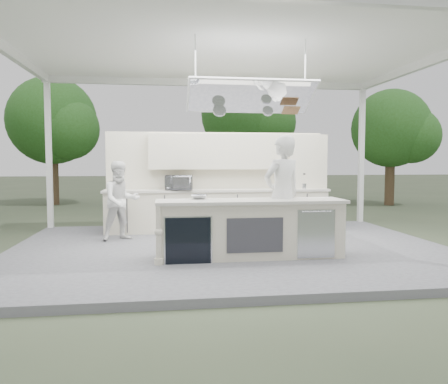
{
  "coord_description": "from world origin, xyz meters",
  "views": [
    {
      "loc": [
        -1.21,
        -7.91,
        1.7
      ],
      "look_at": [
        -0.06,
        0.4,
        1.11
      ],
      "focal_mm": 35.0,
      "sensor_mm": 36.0,
      "label": 1
    }
  ],
  "objects": [
    {
      "name": "toaster_oven",
      "position": [
        -0.88,
        1.7,
        1.23
      ],
      "size": [
        0.63,
        0.46,
        0.32
      ],
      "primitive_type": "imported",
      "rotation": [
        0.0,
        0.0,
        -0.12
      ],
      "color": "#B3B4BA",
      "rests_on": "back_counter"
    },
    {
      "name": "back_counter",
      "position": [
        0.0,
        1.9,
        0.6
      ],
      "size": [
        5.08,
        0.72,
        0.95
      ],
      "color": "beige",
      "rests_on": "stage_deck"
    },
    {
      "name": "bowl_small",
      "position": [
        -0.61,
        -0.65,
        1.11
      ],
      "size": [
        0.31,
        0.31,
        0.08
      ],
      "primitive_type": "imported",
      "rotation": [
        0.0,
        0.0,
        -0.36
      ],
      "color": "#B9BBC1",
      "rests_on": "demo_island"
    },
    {
      "name": "back_wall_unit",
      "position": [
        0.44,
        2.11,
        1.57
      ],
      "size": [
        5.05,
        0.48,
        2.25
      ],
      "color": "beige",
      "rests_on": "stage_deck"
    },
    {
      "name": "bowl_large",
      "position": [
        -0.64,
        -0.65,
        1.1
      ],
      "size": [
        0.29,
        0.29,
        0.07
      ],
      "primitive_type": "imported",
      "rotation": [
        0.0,
        0.0,
        0.06
      ],
      "color": "silver",
      "rests_on": "demo_island"
    },
    {
      "name": "stage_deck",
      "position": [
        0.0,
        0.0,
        0.06
      ],
      "size": [
        8.0,
        6.0,
        0.12
      ],
      "primitive_type": "cube",
      "color": "slate",
      "rests_on": "ground"
    },
    {
      "name": "tent",
      "position": [
        0.0,
        -0.01,
        3.71
      ],
      "size": [
        8.2,
        6.2,
        3.86
      ],
      "color": "white",
      "rests_on": "ground"
    },
    {
      "name": "ground",
      "position": [
        0.0,
        0.0,
        0.0
      ],
      "size": [
        90.0,
        90.0,
        0.0
      ],
      "primitive_type": "plane",
      "color": "#414C34",
      "rests_on": "ground"
    },
    {
      "name": "tree_cluster",
      "position": [
        -0.16,
        9.77,
        3.29
      ],
      "size": [
        19.55,
        9.4,
        5.85
      ],
      "color": "brown",
      "rests_on": "ground"
    },
    {
      "name": "demo_island",
      "position": [
        0.18,
        -0.91,
        0.6
      ],
      "size": [
        3.1,
        0.79,
        0.95
      ],
      "color": "beige",
      "rests_on": "stage_deck"
    },
    {
      "name": "sous_chef",
      "position": [
        -2.07,
        1.0,
        0.91
      ],
      "size": [
        0.95,
        0.86,
        1.59
      ],
      "primitive_type": "imported",
      "rotation": [
        0.0,
        0.0,
        0.42
      ],
      "color": "white",
      "rests_on": "stage_deck"
    },
    {
      "name": "head_chef",
      "position": [
        0.79,
        -0.7,
        1.13
      ],
      "size": [
        0.87,
        0.74,
        2.02
      ],
      "primitive_type": "imported",
      "rotation": [
        0.0,
        0.0,
        3.56
      ],
      "color": "silver",
      "rests_on": "stage_deck"
    }
  ]
}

